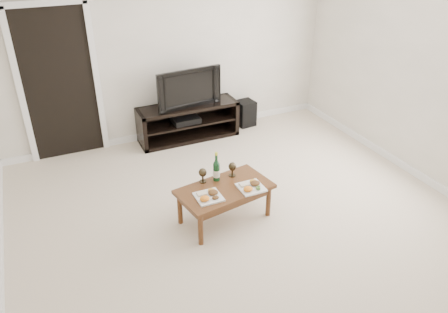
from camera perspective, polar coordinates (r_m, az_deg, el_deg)
floor at (r=4.80m, az=4.11°, el=-10.15°), size 5.50×5.50×0.00m
back_wall at (r=6.52m, az=-7.28°, el=13.43°), size 5.00×0.04×2.60m
doorway at (r=6.31m, az=-20.67°, el=8.65°), size 0.90×0.02×2.05m
media_console at (r=6.67m, az=-4.69°, el=4.54°), size 1.51×0.45×0.55m
television at (r=6.46m, az=-4.89°, el=9.08°), size 1.00×0.23×0.57m
av_receiver at (r=6.63m, az=-5.04°, el=4.83°), size 0.41×0.31×0.08m
subwoofer at (r=7.14m, az=2.80°, el=5.69°), size 0.30×0.30×0.41m
coffee_table at (r=4.89m, az=0.09°, el=-6.15°), size 1.10×0.72×0.42m
plate_left at (r=4.59m, az=-2.04°, el=-5.04°), size 0.27×0.27×0.07m
plate_right at (r=4.75m, az=3.56°, el=-3.81°), size 0.27×0.27×0.07m
wine_bottle at (r=4.81m, az=-1.00°, el=-1.30°), size 0.07×0.07×0.35m
goblet_left at (r=4.83m, az=-2.80°, el=-2.46°), size 0.09×0.09×0.17m
goblet_right at (r=4.94m, az=1.10°, el=-1.68°), size 0.09×0.09×0.17m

